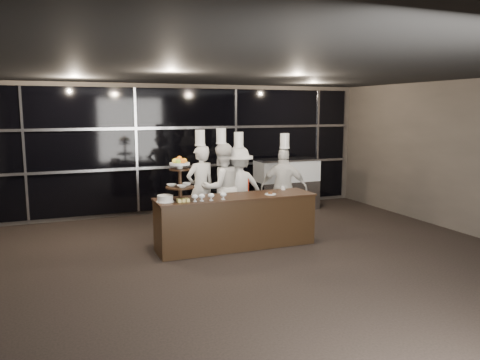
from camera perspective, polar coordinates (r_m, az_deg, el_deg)
name	(u,v)px	position (r m, az deg, el deg)	size (l,w,h in m)	color
room	(285,177)	(6.47, 5.49, 0.34)	(10.00, 10.00, 10.00)	black
window_wall	(188,149)	(11.06, -6.38, 3.79)	(8.60, 0.10, 2.80)	black
buffet_counter	(236,221)	(8.30, -0.51, -5.05)	(2.84, 0.74, 0.92)	black
display_stand	(180,175)	(7.83, -7.35, 0.57)	(0.48, 0.48, 0.74)	black
compotes	(208,196)	(7.79, -3.95, -1.94)	(0.61, 0.11, 0.12)	silver
layer_cake	(165,199)	(7.78, -9.11, -2.26)	(0.30, 0.30, 0.11)	white
pastry_squares	(183,200)	(7.74, -6.95, -2.46)	(0.20, 0.13, 0.05)	#E0D26D
small_plate	(270,194)	(8.35, 3.72, -1.68)	(0.20, 0.20, 0.05)	white
chef_cup	(283,188)	(8.85, 5.29, -0.98)	(0.08, 0.08, 0.07)	white
display_case	(287,181)	(11.41, 5.71, -0.18)	(1.52, 0.67, 1.24)	#A5A5AA
chef_a	(201,187)	(9.28, -4.82, -0.92)	(0.72, 0.57, 2.03)	silver
chef_b	(221,187)	(9.29, -2.28, -0.88)	(0.96, 0.80, 2.06)	white
chef_c	(239,187)	(9.53, -0.16, -0.90)	(1.09, 0.63, 1.97)	silver
chef_d	(284,187)	(9.66, 5.38, -0.86)	(1.02, 0.89, 1.94)	white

